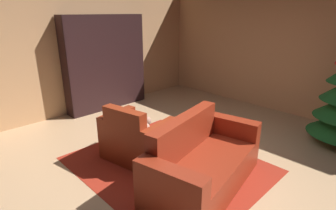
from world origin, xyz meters
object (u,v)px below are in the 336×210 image
(armchair_red, at_px, (137,140))
(bottle_on_table, at_px, (168,128))
(bookshelf_unit, at_px, (111,63))
(book_stack_on_table, at_px, (156,134))
(coffee_table, at_px, (157,140))
(couch_red, at_px, (202,164))

(armchair_red, relative_size, bottle_on_table, 4.76)
(bottle_on_table, bearing_deg, bookshelf_unit, 163.58)
(armchair_red, distance_m, book_stack_on_table, 0.35)
(armchair_red, relative_size, coffee_table, 1.65)
(armchair_red, xyz_separation_m, book_stack_on_table, (0.28, 0.14, 0.16))
(armchair_red, bearing_deg, coffee_table, 24.59)
(armchair_red, xyz_separation_m, bottle_on_table, (0.34, 0.32, 0.20))
(armchair_red, relative_size, book_stack_on_table, 5.18)
(coffee_table, bearing_deg, bookshelf_unit, 159.82)
(couch_red, bearing_deg, bottle_on_table, 169.80)
(book_stack_on_table, bearing_deg, armchair_red, -153.56)
(couch_red, height_order, bottle_on_table, couch_red)
(bookshelf_unit, xyz_separation_m, bottle_on_table, (2.64, -0.78, -0.49))
(armchair_red, height_order, book_stack_on_table, armchair_red)
(bottle_on_table, bearing_deg, couch_red, -10.20)
(bookshelf_unit, xyz_separation_m, coffee_table, (2.60, -0.96, -0.63))
(bookshelf_unit, relative_size, bottle_on_table, 8.93)
(couch_red, bearing_deg, armchair_red, -170.39)
(bottle_on_table, bearing_deg, book_stack_on_table, -108.45)
(book_stack_on_table, distance_m, bottle_on_table, 0.19)
(coffee_table, bearing_deg, armchair_red, -155.41)
(coffee_table, xyz_separation_m, bottle_on_table, (0.04, 0.18, 0.13))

